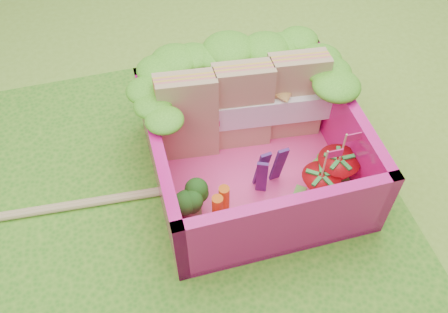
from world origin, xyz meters
TOP-DOWN VIEW (x-y plane):
  - ground at (0.00, 0.00)m, footprint 14.00×14.00m
  - placemat at (0.00, 0.00)m, footprint 2.60×2.60m
  - bento_floor at (0.40, -0.01)m, footprint 1.30×1.30m
  - bento_box at (0.40, -0.01)m, footprint 1.30×1.30m
  - lettuce_ruffle at (0.40, 0.46)m, footprint 1.43×0.77m
  - sandwich_stack at (0.41, 0.27)m, footprint 1.22×0.30m
  - broccoli at (-0.08, -0.27)m, footprint 0.32×0.32m
  - carrot_sticks at (0.09, -0.32)m, footprint 0.13×0.16m
  - purple_wedges at (0.44, -0.18)m, footprint 0.21×0.10m
  - strawberry_left at (0.73, -0.35)m, footprint 0.24×0.24m
  - strawberry_right at (0.87, -0.27)m, footprint 0.27×0.27m
  - snap_peas at (0.79, -0.24)m, footprint 0.63×0.58m
  - chopsticks at (-1.12, 0.06)m, footprint 2.01×0.20m

SIDE VIEW (x-z plane):
  - ground at x=0.00m, z-range 0.00..0.00m
  - placemat at x=0.00m, z-range 0.00..0.03m
  - chopsticks at x=-1.12m, z-range 0.03..0.08m
  - bento_floor at x=0.40m, z-range 0.03..0.08m
  - snap_peas at x=0.79m, z-range 0.08..0.13m
  - strawberry_left at x=0.73m, z-range -0.03..0.45m
  - carrot_sticks at x=0.09m, z-range 0.07..0.35m
  - strawberry_right at x=0.87m, z-range -0.03..0.47m
  - broccoli at x=-0.08m, z-range 0.13..0.37m
  - purple_wedges at x=0.44m, z-range 0.08..0.46m
  - bento_box at x=0.40m, z-range 0.03..0.58m
  - sandwich_stack at x=0.41m, z-range 0.07..0.74m
  - lettuce_ruffle at x=0.40m, z-range 0.58..0.69m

